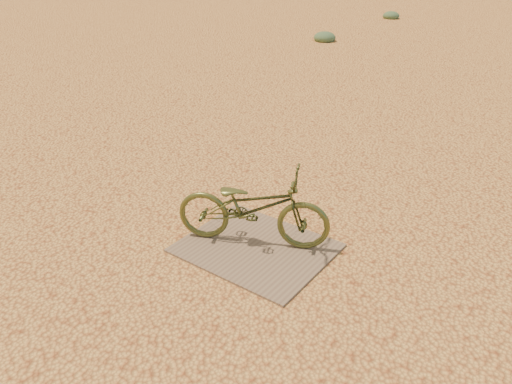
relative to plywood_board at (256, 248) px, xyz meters
The scene contains 5 objects.
ground 0.42m from the plywood_board, 81.36° to the left, with size 120.00×120.00×0.00m, color #E5B25A.
plywood_board is the anchor object (origin of this frame).
bicycle 0.41m from the plywood_board, 143.31° to the left, with size 0.51×1.47×0.77m, color #4A5125.
kale_a 10.65m from the plywood_board, 115.69° to the left, with size 0.61×0.61×0.34m, color #4E6D49.
kale_c 15.44m from the plywood_board, 107.97° to the left, with size 0.58×0.58×0.32m, color #4E6D49.
Camera 1 is at (2.31, -3.67, 2.71)m, focal length 35.00 mm.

